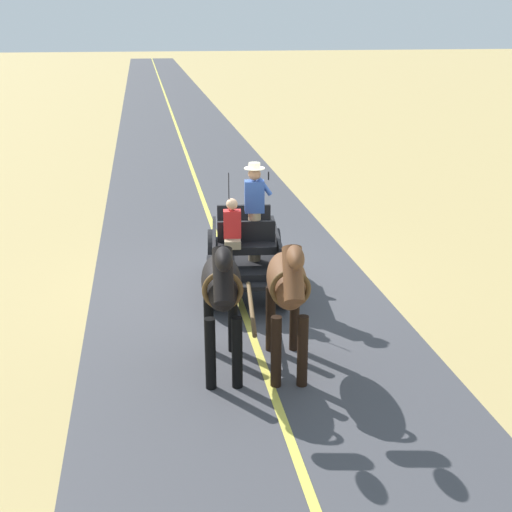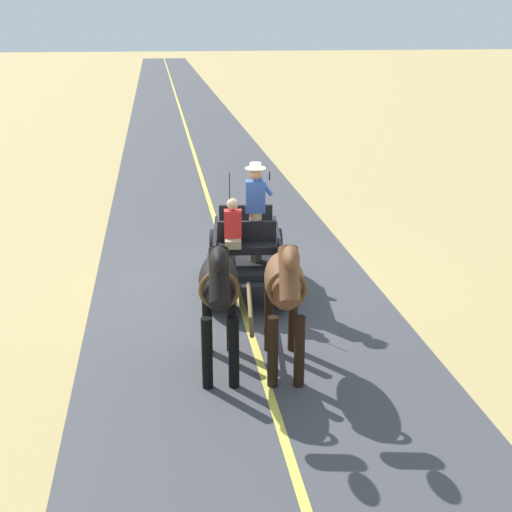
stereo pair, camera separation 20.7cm
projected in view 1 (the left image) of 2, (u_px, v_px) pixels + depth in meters
The scene contains 6 objects.
ground_plane at pixel (234, 286), 13.02m from camera, with size 200.00×200.00×0.00m, color tan.
road_surface at pixel (234, 286), 13.02m from camera, with size 5.36×160.00×0.01m, color #424247.
road_centre_stripe at pixel (234, 285), 13.02m from camera, with size 0.12×160.00×0.00m, color #DBCC4C.
horse_drawn_carriage at pixel (246, 251), 12.45m from camera, with size 1.66×4.52×2.50m.
horse_near_side at pixel (287, 286), 9.45m from camera, with size 0.74×2.14×2.21m.
horse_off_side at pixel (222, 287), 9.40m from camera, with size 0.68×2.14×2.21m.
Camera 1 is at (1.56, 12.01, 4.83)m, focal length 47.75 mm.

